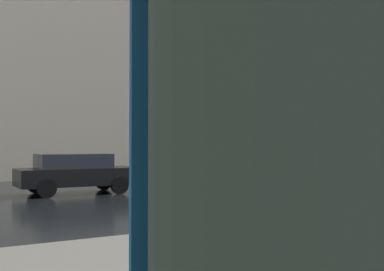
# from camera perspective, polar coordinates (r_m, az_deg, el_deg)

# --- Properties ---
(haussmann_block_corner) EXTENTS (19.51, 29.61, 19.98)m
(haussmann_block_corner) POSITION_cam_1_polar(r_m,az_deg,el_deg) (35.99, -9.53, 11.79)
(haussmann_block_corner) COLOR beige
(haussmann_block_corner) RESTS_ON ground_plane
(billboard_column) EXTENTS (1.20, 1.20, 3.32)m
(billboard_column) POSITION_cam_1_polar(r_m,az_deg,el_deg) (1.34, 19.80, 4.08)
(billboard_column) COLOR #28382D
(billboard_column) RESTS_ON sidewalk_pavement
(car_black) EXTENTS (1.85, 4.10, 1.41)m
(car_black) POSITION_cam_1_polar(r_m,az_deg,el_deg) (16.77, -14.13, -4.45)
(car_black) COLOR black
(car_black) RESTS_ON ground_plane
(car_red) EXTENTS (1.85, 4.10, 1.41)m
(car_red) POSITION_cam_1_polar(r_m,az_deg,el_deg) (21.60, 11.67, -3.71)
(car_red) COLOR maroon
(car_red) RESTS_ON ground_plane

